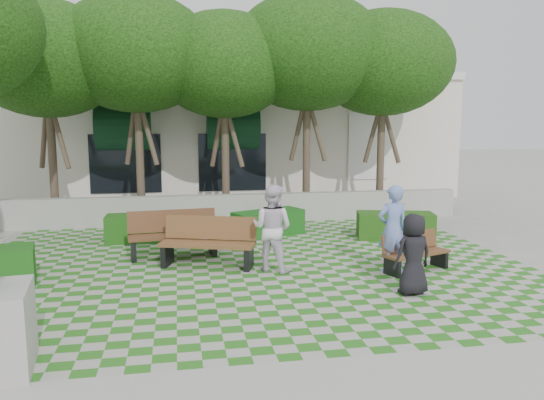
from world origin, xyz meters
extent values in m
plane|color=gray|center=(0.00, 0.00, 0.00)|extent=(90.00, 90.00, 0.00)
plane|color=#2B721E|center=(0.00, 1.00, 0.01)|extent=(12.00, 12.00, 0.00)
cube|color=#9E9B93|center=(0.00, -4.70, 0.01)|extent=(16.00, 2.00, 0.01)
cube|color=#9E9B93|center=(0.00, 6.20, 0.45)|extent=(15.00, 0.36, 0.90)
cube|color=#52331C|center=(3.37, 0.04, 0.39)|extent=(1.63, 1.00, 0.05)
cube|color=#52331C|center=(3.29, 0.25, 0.62)|extent=(1.50, 0.65, 0.39)
cube|color=black|center=(2.72, -0.20, 0.19)|extent=(0.23, 0.44, 0.38)
cube|color=black|center=(4.02, 0.28, 0.19)|extent=(0.23, 0.44, 0.38)
cube|color=brown|center=(-1.00, 1.15, 0.52)|extent=(2.16, 1.26, 0.07)
cube|color=brown|center=(-0.90, 1.43, 0.83)|extent=(2.01, 0.80, 0.52)
cube|color=black|center=(-1.87, 1.44, 0.25)|extent=(0.29, 0.58, 0.51)
cube|color=black|center=(-0.12, 0.86, 0.25)|extent=(0.29, 0.58, 0.51)
cube|color=#52301C|center=(-1.73, 2.15, 0.52)|extent=(2.12, 0.85, 0.07)
cube|color=#52301C|center=(-1.76, 2.44, 0.83)|extent=(2.07, 0.37, 0.52)
cube|color=black|center=(-2.64, 2.05, 0.25)|extent=(0.18, 0.58, 0.51)
cube|color=black|center=(-0.81, 2.25, 0.25)|extent=(0.18, 0.58, 0.51)
cube|color=#1D4713|center=(4.21, 3.15, 0.36)|extent=(2.16, 1.26, 0.71)
cube|color=#144C15|center=(0.87, 4.16, 0.35)|extent=(2.14, 1.55, 0.70)
cube|color=#1A4D14|center=(-2.47, 4.02, 0.36)|extent=(2.05, 0.83, 0.71)
imported|color=#6F85CB|center=(2.81, 0.07, 0.93)|extent=(0.72, 0.51, 1.86)
imported|color=black|center=(2.61, -1.37, 0.76)|extent=(0.81, 0.60, 1.52)
imported|color=silver|center=(0.35, 0.64, 0.93)|extent=(1.14, 1.09, 1.86)
cylinder|color=#47382B|center=(-5.50, 7.60, 1.82)|extent=(0.26, 0.26, 3.64)
ellipsoid|color=#1E4C11|center=(-5.50, 7.60, 5.07)|extent=(4.80, 4.80, 3.60)
cylinder|color=#47382B|center=(-2.80, 7.60, 1.90)|extent=(0.26, 0.26, 3.81)
ellipsoid|color=#1E4C11|center=(-2.80, 7.60, 5.30)|extent=(5.00, 5.00, 3.75)
cylinder|color=#47382B|center=(0.00, 7.60, 1.79)|extent=(0.26, 0.26, 3.58)
ellipsoid|color=#1E4C11|center=(0.00, 7.60, 4.99)|extent=(4.60, 4.60, 3.45)
cylinder|color=#47382B|center=(2.80, 7.60, 1.96)|extent=(0.26, 0.26, 3.92)
ellipsoid|color=#1E4C11|center=(2.80, 7.60, 5.46)|extent=(5.20, 5.20, 3.90)
cylinder|color=#47382B|center=(5.50, 7.60, 1.85)|extent=(0.26, 0.26, 3.70)
ellipsoid|color=#1E4C11|center=(5.50, 7.60, 5.15)|extent=(4.80, 4.80, 3.60)
cube|color=silver|center=(1.00, 14.20, 2.50)|extent=(18.00, 8.00, 5.00)
cube|color=white|center=(1.00, 10.20, 5.00)|extent=(18.00, 0.30, 0.30)
cube|color=black|center=(6.00, 10.18, 2.20)|extent=(1.40, 0.10, 2.40)
cylinder|color=#0F371D|center=(-3.50, 10.18, 3.00)|extent=(3.00, 1.80, 1.80)
cube|color=black|center=(-3.50, 10.18, 1.60)|extent=(2.60, 0.08, 2.20)
cylinder|color=#0F371D|center=(0.50, 10.18, 3.00)|extent=(3.00, 1.80, 1.80)
cube|color=black|center=(0.50, 10.18, 1.60)|extent=(2.60, 0.08, 2.20)
camera|label=1|loc=(-1.59, -10.20, 3.17)|focal=35.00mm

